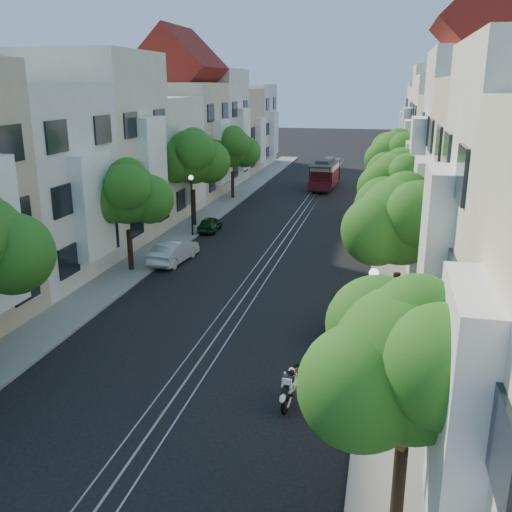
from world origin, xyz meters
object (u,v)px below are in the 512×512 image
Objects in this scene: tree_e_d at (397,156)px; sportbike_rider at (290,385)px; tree_w_d at (233,149)px; lamp_west at (191,196)px; tree_e_a at (412,367)px; tree_w_c at (193,158)px; tree_e_b at (403,223)px; tree_w_b at (127,194)px; parked_car_e_mid at (344,330)px; lamp_east at (372,309)px; parked_car_w_far at (210,224)px; cable_car at (325,173)px; tree_e_c at (399,183)px; parked_car_e_far at (365,215)px; parked_car_w_mid at (174,251)px.

tree_e_d reaches higher than sportbike_rider.
tree_e_d reaches higher than tree_w_d.
sportbike_rider is (10.15, -19.85, -2.15)m from lamp_west.
tree_w_c is at bearing 117.22° from tree_e_a.
tree_e_b reaches higher than sportbike_rider.
tree_w_b is 14.64m from parked_car_e_mid.
tree_w_b is (-14.40, 5.00, -0.34)m from tree_e_b.
lamp_east is 1.33× the size of parked_car_w_far.
lamp_east is (-0.96, -26.98, -2.02)m from tree_e_d.
parked_car_w_far is (-12.86, 26.84, -3.86)m from tree_e_a.
tree_w_c is 0.98× the size of cable_car.
sportbike_rider is (10.99, -11.83, -3.70)m from tree_w_b.
tree_w_c is at bearing 131.99° from tree_e_b.
tree_e_b is at bearing -90.00° from tree_e_c.
tree_e_a is 1.51× the size of lamp_east.
lamp_west is 18.97m from parked_car_e_mid.
tree_e_a reaches higher than lamp_west.
parked_car_e_mid is at bearing -29.05° from tree_w_b.
tree_e_b reaches higher than tree_e_c.
parked_car_w_far is (1.54, 9.84, -3.86)m from tree_w_b.
tree_e_c reaches higher than parked_car_e_far.
sportbike_rider reaches higher than parked_car_w_far.
tree_e_b reaches higher than parked_car_w_far.
parked_car_e_mid is (12.37, -28.87, -3.96)m from tree_w_d.
lamp_west is at bearing 118.45° from tree_e_a.
lamp_east is at bearing -92.04° from tree_e_d.
parked_car_e_mid is (-1.07, 3.10, -2.21)m from lamp_east.
tree_e_a is 32.31m from parked_car_e_far.
tree_e_c is at bearing 90.00° from tree_e_b.
tree_e_b is at bearing 69.80° from sportbike_rider.
tree_e_b reaches higher than lamp_west.
cable_car is at bearing 72.22° from lamp_west.
tree_w_b is 0.88× the size of tree_w_c.
tree_e_b is 15.25m from tree_w_b.
tree_e_a is at bearing -69.73° from tree_w_d.
lamp_west reaches higher than parked_car_w_mid.
lamp_east is 23.23m from parked_car_w_far.
tree_e_b is 2.13× the size of parked_car_w_far.
parked_car_w_far is (-12.86, -7.16, -4.33)m from tree_e_d.
tree_w_c is at bearing -157.38° from tree_e_d.
tree_e_c reaches higher than parked_car_w_mid.
parked_car_e_far is (1.31, 26.85, -0.07)m from sportbike_rider.
tree_w_b is at bearing 144.67° from parked_car_e_mid.
sportbike_rider is (10.99, -22.83, -4.37)m from tree_w_c.
parked_car_e_far is (-1.14, 25.00, -2.22)m from lamp_east.
parked_car_w_mid is at bearing -124.40° from parked_car_e_far.
parked_car_e_far is (-2.10, 9.02, -3.98)m from tree_e_c.
tree_e_d is at bearing 87.96° from lamp_east.
parked_car_e_far is (-2.10, 20.02, -4.11)m from tree_e_b.
tree_w_c reaches higher than lamp_east.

